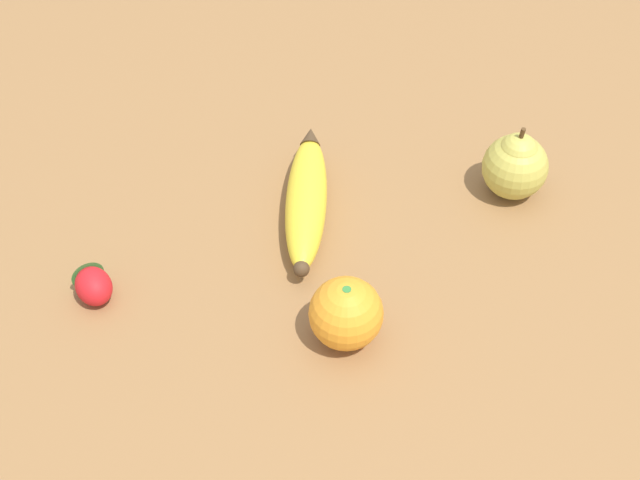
{
  "coord_description": "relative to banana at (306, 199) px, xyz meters",
  "views": [
    {
      "loc": [
        -0.33,
        -0.43,
        0.69
      ],
      "look_at": [
        -0.01,
        0.1,
        0.03
      ],
      "focal_mm": 50.0,
      "sensor_mm": 36.0,
      "label": 1
    }
  ],
  "objects": [
    {
      "name": "strawberry",
      "position": [
        -0.24,
        0.01,
        -0.0
      ],
      "size": [
        0.04,
        0.05,
        0.04
      ],
      "rotation": [
        0.0,
        0.0,
        1.57
      ],
      "color": "red",
      "rests_on": "ground_plane"
    },
    {
      "name": "ground_plane",
      "position": [
        -0.01,
        -0.16,
        -0.02
      ],
      "size": [
        3.0,
        3.0,
        0.0
      ],
      "primitive_type": "plane",
      "color": "olive"
    },
    {
      "name": "orange",
      "position": [
        -0.05,
        -0.17,
        0.01
      ],
      "size": [
        0.07,
        0.07,
        0.07
      ],
      "color": "orange",
      "rests_on": "ground_plane"
    },
    {
      "name": "banana",
      "position": [
        0.0,
        0.0,
        0.0
      ],
      "size": [
        0.15,
        0.19,
        0.04
      ],
      "rotation": [
        0.0,
        0.0,
        0.99
      ],
      "color": "yellow",
      "rests_on": "ground_plane"
    },
    {
      "name": "pear",
      "position": [
        0.21,
        -0.09,
        0.02
      ],
      "size": [
        0.07,
        0.07,
        0.09
      ],
      "color": "#B7AD47",
      "rests_on": "ground_plane"
    }
  ]
}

